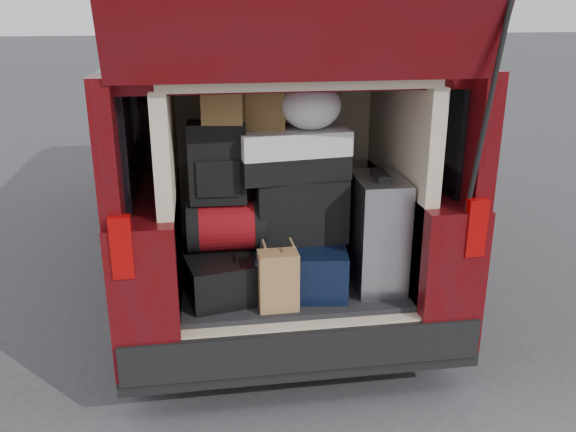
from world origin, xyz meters
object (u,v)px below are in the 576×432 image
(red_duffel, at_px, (226,225))
(twotone_duffel, at_px, (292,153))
(navy_hardshell, at_px, (300,261))
(kraft_bag, at_px, (278,281))
(black_soft_case, at_px, (300,208))
(black_hardshell, at_px, (222,270))
(silver_roller, at_px, (377,232))
(backpack, at_px, (217,162))

(red_duffel, relative_size, twotone_duffel, 0.72)
(navy_hardshell, distance_m, kraft_bag, 0.34)
(black_soft_case, bearing_deg, red_duffel, -178.16)
(black_hardshell, height_order, twotone_duffel, twotone_duffel)
(black_hardshell, relative_size, red_duffel, 1.34)
(navy_hardshell, distance_m, silver_roller, 0.47)
(red_duffel, distance_m, backpack, 0.36)
(navy_hardshell, bearing_deg, black_hardshell, -170.39)
(black_hardshell, relative_size, navy_hardshell, 0.96)
(kraft_bag, height_order, twotone_duffel, twotone_duffel)
(black_hardshell, bearing_deg, black_soft_case, -3.97)
(black_soft_case, relative_size, backpack, 1.15)
(silver_roller, bearing_deg, navy_hardshell, 170.26)
(black_hardshell, xyz_separation_m, black_soft_case, (0.45, 0.06, 0.33))
(silver_roller, relative_size, kraft_bag, 1.99)
(navy_hardshell, relative_size, silver_roller, 0.95)
(black_soft_case, relative_size, twotone_duffel, 0.84)
(twotone_duffel, bearing_deg, black_hardshell, -178.77)
(black_hardshell, bearing_deg, silver_roller, -15.59)
(black_soft_case, height_order, twotone_duffel, twotone_duffel)
(navy_hardshell, relative_size, red_duffel, 1.41)
(backpack, bearing_deg, black_hardshell, -88.26)
(navy_hardshell, height_order, red_duffel, red_duffel)
(backpack, xyz_separation_m, twotone_duffel, (0.41, 0.02, 0.03))
(black_soft_case, bearing_deg, kraft_bag, -118.49)
(red_duffel, distance_m, black_soft_case, 0.42)
(black_hardshell, distance_m, backpack, 0.61)
(black_soft_case, distance_m, twotone_duffel, 0.32)
(navy_hardshell, distance_m, twotone_duffel, 0.63)
(silver_roller, bearing_deg, black_hardshell, 177.07)
(black_hardshell, distance_m, red_duffel, 0.26)
(black_hardshell, xyz_separation_m, kraft_bag, (0.28, -0.28, 0.04))
(silver_roller, distance_m, red_duffel, 0.84)
(black_soft_case, distance_m, backpack, 0.53)
(navy_hardshell, height_order, backpack, backpack)
(red_duffel, bearing_deg, backpack, 166.81)
(red_duffel, bearing_deg, kraft_bag, -50.92)
(navy_hardshell, xyz_separation_m, kraft_bag, (-0.17, -0.29, 0.03))
(kraft_bag, bearing_deg, silver_roller, 18.65)
(silver_roller, relative_size, backpack, 1.47)
(twotone_duffel, bearing_deg, red_duffel, 177.04)
(twotone_duffel, bearing_deg, silver_roller, -23.15)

